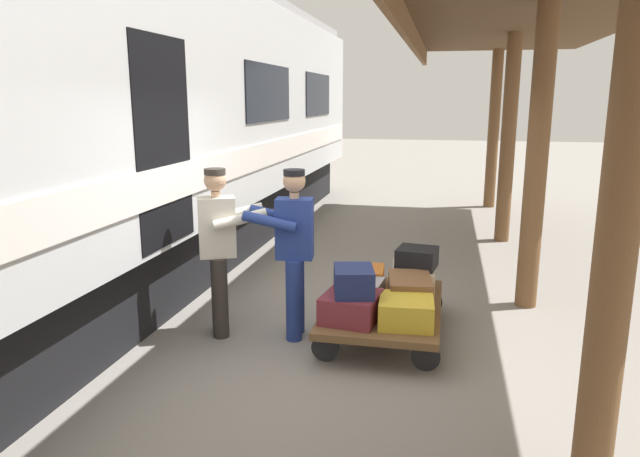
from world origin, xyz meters
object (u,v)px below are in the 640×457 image
Objects in this scene: luggage_cart at (384,308)px; suitcase_gray_aluminum at (359,293)px; suitcase_orange_carryall at (366,277)px; suitcase_navy_fabric at (354,281)px; suitcase_brown_leather at (410,292)px; suitcase_black_hardshell at (417,258)px; suitcase_cream_canvas at (413,279)px; train_car at (27,130)px; suitcase_burgundy_valise at (351,307)px; suitcase_yellow_case at (406,312)px; porter_by_door at (220,246)px; porter_in_overalls at (293,248)px.

suitcase_gray_aluminum is (0.26, 0.00, 0.15)m from luggage_cart.
suitcase_orange_carryall is 1.03× the size of suitcase_navy_fabric.
suitcase_black_hardshell reaches higher than suitcase_brown_leather.
luggage_cart is 4.51× the size of suitcase_black_hardshell.
luggage_cart is 0.32m from suitcase_brown_leather.
suitcase_cream_canvas is at bearing -90.00° from suitcase_brown_leather.
train_car reaches higher than suitcase_burgundy_valise.
suitcase_burgundy_valise is (0.51, 0.50, -0.02)m from suitcase_brown_leather.
suitcase_gray_aluminum is (-0.00, 0.50, -0.01)m from suitcase_orange_carryall.
suitcase_cream_canvas is 1.46× the size of suitcase_navy_fabric.
suitcase_black_hardshell is (-0.04, -1.00, 0.25)m from suitcase_yellow_case.
train_car reaches higher than porter_by_door.
suitcase_yellow_case is at bearing 87.85° from suitcase_black_hardshell.
suitcase_navy_fabric is at bearing 92.28° from suitcase_gray_aluminum.
porter_in_overalls reaches higher than suitcase_gray_aluminum.
suitcase_black_hardshell is (-3.90, -0.92, -1.36)m from train_car.
suitcase_black_hardshell is at bearing -148.60° from porter_in_overalls.
porter_by_door is at bearing 30.74° from suitcase_orange_carryall.
suitcase_brown_leather is at bearing -135.54° from suitcase_burgundy_valise.
porter_in_overalls is (0.63, 0.23, 0.50)m from suitcase_gray_aluminum.
suitcase_navy_fabric reaches higher than suitcase_black_hardshell.
suitcase_brown_leather is 0.35× the size of porter_by_door.
suitcase_cream_canvas is at bearing -166.47° from train_car.
suitcase_navy_fabric is at bearing 63.80° from suitcase_cream_canvas.
suitcase_burgundy_valise is (-3.35, 0.08, -1.60)m from train_car.
luggage_cart is 0.59m from suitcase_orange_carryall.
suitcase_navy_fabric is (-3.37, 0.07, -1.35)m from train_car.
suitcase_orange_carryall is at bearing 0.00° from suitcase_cream_canvas.
suitcase_brown_leather is 0.35× the size of porter_in_overalls.
porter_in_overalls reaches higher than suitcase_navy_fabric.
suitcase_navy_fabric is (0.53, 0.99, 0.01)m from suitcase_black_hardshell.
suitcase_yellow_case is (-3.86, 0.08, -1.61)m from train_car.
suitcase_yellow_case is (-0.26, 0.50, 0.17)m from luggage_cart.
suitcase_cream_canvas is 1.19× the size of suitcase_burgundy_valise.
porter_in_overalls is at bearing 32.51° from suitcase_cream_canvas.
suitcase_orange_carryall is 0.72× the size of suitcase_gray_aluminum.
suitcase_black_hardshell is at bearing -138.02° from suitcase_gray_aluminum.
porter_in_overalls is at bearing -13.45° from suitcase_yellow_case.
porter_by_door is (1.37, 0.81, 0.49)m from suitcase_orange_carryall.
porter_by_door is at bearing 23.40° from suitcase_cream_canvas.
suitcase_brown_leather is at bearing 135.54° from suitcase_orange_carryall.
suitcase_burgundy_valise is 0.31× the size of porter_in_overalls.
suitcase_burgundy_valise is (0.51, 1.01, -0.00)m from suitcase_cream_canvas.
suitcase_cream_canvas reaches higher than luggage_cart.
suitcase_navy_fabric is (0.24, 0.50, 0.43)m from luggage_cart.
porter_in_overalls is 1.00× the size of porter_by_door.
suitcase_gray_aluminum reaches higher than luggage_cart.
suitcase_navy_fabric is at bearing 91.13° from suitcase_orange_carryall.
train_car is at bearing -1.14° from suitcase_yellow_case.
suitcase_navy_fabric reaches higher than suitcase_gray_aluminum.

